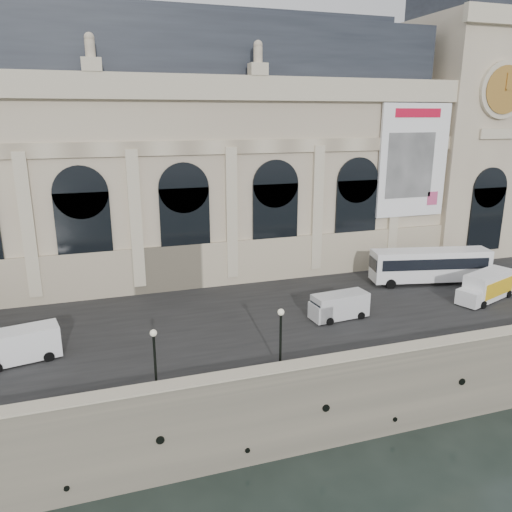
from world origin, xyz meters
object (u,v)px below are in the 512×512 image
(van_b, at_px, (15,346))
(lamp_right, at_px, (281,340))
(lamp_left, at_px, (155,362))
(box_truck, at_px, (486,287))
(van_c, at_px, (337,306))
(bus_right, at_px, (430,265))

(van_b, height_order, lamp_right, lamp_right)
(lamp_left, bearing_deg, box_truck, 12.23)
(van_c, bearing_deg, box_truck, -1.11)
(van_c, relative_size, box_truck, 0.74)
(bus_right, xyz_separation_m, van_b, (-41.45, -5.96, -0.84))
(bus_right, height_order, van_c, bus_right)
(bus_right, relative_size, box_truck, 1.77)
(bus_right, bearing_deg, lamp_right, -149.77)
(box_truck, relative_size, lamp_left, 1.62)
(van_c, bearing_deg, lamp_left, -156.18)
(lamp_left, bearing_deg, lamp_right, 2.32)
(lamp_left, height_order, lamp_right, lamp_right)
(van_c, xyz_separation_m, box_truck, (16.58, -0.32, 0.22))
(bus_right, distance_m, lamp_right, 26.36)
(van_b, relative_size, box_truck, 0.82)
(lamp_left, bearing_deg, van_b, 141.31)
(van_c, bearing_deg, van_b, -179.97)
(van_c, relative_size, lamp_left, 1.20)
(bus_right, xyz_separation_m, lamp_right, (-22.77, -13.27, 0.24))
(bus_right, relative_size, van_b, 2.17)
(box_truck, relative_size, lamp_right, 1.56)
(lamp_right, bearing_deg, van_b, 158.62)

